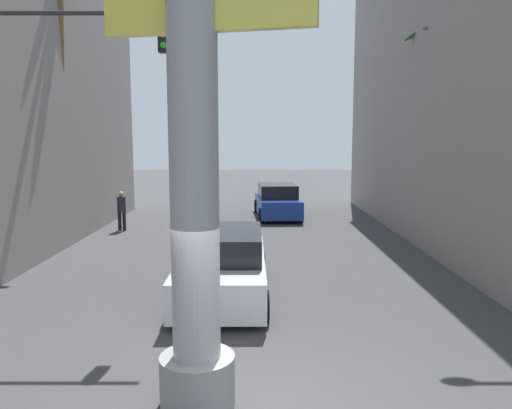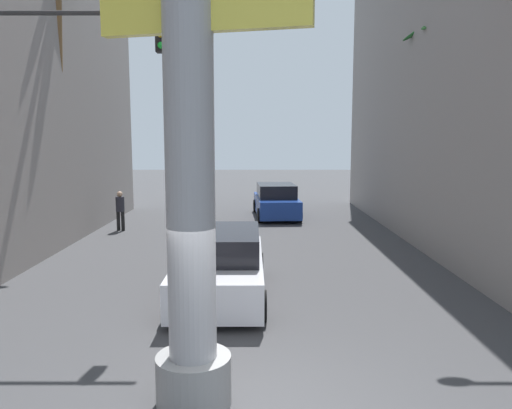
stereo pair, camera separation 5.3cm
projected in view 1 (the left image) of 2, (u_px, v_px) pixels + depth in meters
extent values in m
plane|color=#424244|center=(256.00, 250.00, 16.57)|extent=(86.15, 86.15, 0.00)
cylinder|color=#9E9EA3|center=(192.00, 92.00, 6.40)|extent=(0.65, 0.65, 8.53)
cylinder|color=gray|center=(197.00, 380.00, 6.92)|extent=(1.04, 1.04, 0.70)
cube|color=#F2E04C|center=(207.00, 9.00, 6.27)|extent=(2.75, 0.82, 0.56)
cylinder|color=#333333|center=(74.00, 13.00, 10.33)|extent=(5.26, 0.10, 0.10)
cube|color=black|center=(164.00, 35.00, 10.39)|extent=(0.24, 0.24, 0.70)
sphere|color=red|center=(162.00, 23.00, 10.24)|extent=(0.14, 0.14, 0.14)
sphere|color=yellow|center=(162.00, 34.00, 10.27)|extent=(0.14, 0.14, 0.14)
sphere|color=green|center=(163.00, 45.00, 10.29)|extent=(0.14, 0.14, 0.14)
cylinder|color=black|center=(191.00, 265.00, 13.34)|extent=(0.22, 0.64, 0.64)
cylinder|color=black|center=(260.00, 265.00, 13.36)|extent=(0.22, 0.64, 0.64)
cylinder|color=black|center=(171.00, 306.00, 10.05)|extent=(0.22, 0.64, 0.64)
cylinder|color=black|center=(263.00, 306.00, 10.06)|extent=(0.22, 0.64, 0.64)
cube|color=silver|center=(222.00, 273.00, 11.67)|extent=(1.98, 4.76, 0.80)
cube|color=black|center=(222.00, 243.00, 11.58)|extent=(1.81, 2.62, 0.60)
cylinder|color=black|center=(256.00, 206.00, 25.00)|extent=(0.26, 0.65, 0.64)
cylinder|color=black|center=(291.00, 206.00, 25.11)|extent=(0.26, 0.65, 0.64)
cylinder|color=black|center=(261.00, 215.00, 21.94)|extent=(0.26, 0.65, 0.64)
cylinder|color=black|center=(300.00, 215.00, 22.05)|extent=(0.26, 0.65, 0.64)
cube|color=navy|center=(277.00, 205.00, 23.49)|extent=(2.11, 4.53, 0.80)
cube|color=black|center=(277.00, 190.00, 23.40)|extent=(1.84, 2.53, 0.60)
cylinder|color=brown|center=(437.00, 135.00, 17.47)|extent=(0.85, 0.47, 7.60)
ellipsoid|color=#28752D|center=(463.00, 27.00, 16.72)|extent=(1.29, 0.38, 0.75)
ellipsoid|color=#25732D|center=(440.00, 32.00, 17.41)|extent=(0.63, 1.31, 0.81)
ellipsoid|color=#266A2D|center=(422.00, 29.00, 17.10)|extent=(1.28, 0.99, 0.75)
ellipsoid|color=#306B2D|center=(433.00, 23.00, 16.26)|extent=(1.19, 1.16, 0.70)
ellipsoid|color=#31612D|center=(454.00, 19.00, 16.04)|extent=(0.57, 1.41, 0.47)
cylinder|color=brown|center=(59.00, 108.00, 16.80)|extent=(0.86, 0.85, 9.38)
cylinder|color=#3F3833|center=(450.00, 252.00, 14.26)|extent=(0.14, 0.14, 0.92)
cylinder|color=#3F3833|center=(458.00, 253.00, 14.16)|extent=(0.14, 0.14, 0.92)
cylinder|color=#2659A5|center=(455.00, 226.00, 14.11)|extent=(0.47, 0.47, 0.61)
sphere|color=tan|center=(456.00, 211.00, 14.05)|extent=(0.22, 0.22, 0.22)
cylinder|color=black|center=(124.00, 221.00, 19.97)|extent=(0.14, 0.14, 0.78)
cylinder|color=black|center=(119.00, 221.00, 20.02)|extent=(0.14, 0.14, 0.78)
cylinder|color=#26262D|center=(121.00, 204.00, 19.91)|extent=(0.41, 0.41, 0.59)
sphere|color=tan|center=(120.00, 194.00, 19.85)|extent=(0.22, 0.22, 0.22)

